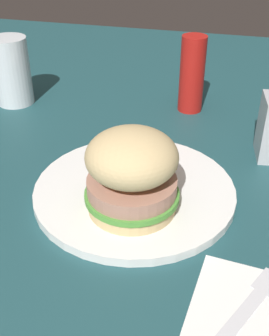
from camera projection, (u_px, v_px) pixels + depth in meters
ground_plane at (124, 201)px, 0.56m from camera, size 1.60×1.60×0.00m
plate at (135, 191)px, 0.57m from camera, size 0.27×0.27×0.01m
sandwich at (132, 172)px, 0.51m from camera, size 0.12×0.12×0.10m
fries_pile at (139, 165)px, 0.61m from camera, size 0.10×0.11×0.01m
napkin at (249, 307)px, 0.42m from camera, size 0.12×0.12×0.00m
fork at (250, 304)px, 0.42m from camera, size 0.16×0.09×0.00m
drink_glass at (12, 73)px, 0.79m from camera, size 0.07×0.07×0.12m
ketchup_bottle at (192, 74)px, 0.76m from camera, size 0.04×0.04×0.14m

